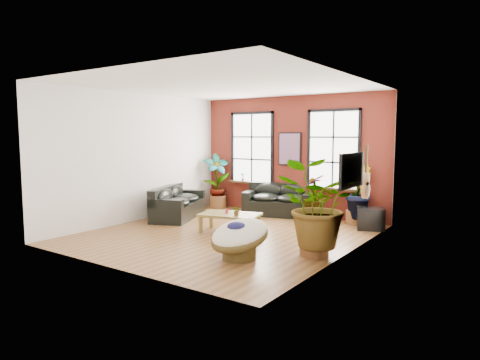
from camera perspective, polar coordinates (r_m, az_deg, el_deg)
The scene contains 19 objects.
room at distance 10.16m, azimuth -1.46°, elevation 2.56°, with size 6.04×6.54×3.54m.
sofa_back at distance 12.72m, azimuth 5.26°, elevation -2.79°, with size 2.20×1.51×0.92m.
sofa_left at distance 12.41m, azimuth -8.43°, elevation -3.11°, with size 1.75×2.44×0.89m.
coffee_table at distance 10.41m, azimuth -1.36°, elevation -4.79°, with size 1.59×1.16×0.55m.
papasan_chair at distance 8.20m, azimuth -0.11°, elevation -7.56°, with size 1.32×1.34×0.84m.
poster at distance 12.72m, azimuth 6.65°, elevation 4.14°, with size 0.74×0.06×0.98m.
tv_wall_unit at distance 9.20m, azimuth 15.19°, elevation 0.72°, with size 0.13×1.86×1.20m.
media_box at distance 11.24m, azimuth 17.02°, elevation -4.95°, with size 0.81×0.75×0.55m.
pot_back_left at distance 13.95m, azimuth -2.94°, elevation -2.91°, with size 0.59×0.59×0.39m.
pot_back_right at distance 11.84m, azimuth 15.16°, elevation -4.76°, with size 0.58×0.58×0.37m.
pot_right_wall at distance 8.59m, azimuth 9.86°, elevation -8.56°, with size 0.60×0.60×0.42m.
pot_mid at distance 11.82m, azimuth 10.08°, elevation -4.64°, with size 0.57×0.57×0.38m.
floor_plant_back_left at distance 13.87m, azimuth -3.12°, elevation 0.22°, with size 0.85×0.58×1.62m, color #265416.
floor_plant_back_right at distance 11.75m, azimuth 15.36°, elevation -1.44°, with size 0.80×0.65×1.46m, color #265416.
floor_plant_right_wall at distance 8.40m, azimuth 9.77°, elevation -3.28°, with size 1.54×1.33×1.71m, color #265416.
floor_plant_mid at distance 11.72m, azimuth 9.89°, elevation -2.11°, with size 0.65×0.65×1.16m, color #265416.
table_plant at distance 10.14m, azimuth -0.44°, elevation -4.11°, with size 0.21×0.18×0.23m, color #265416.
sill_plant_left at distance 13.59m, azimuth 0.35°, elevation 0.43°, with size 0.14×0.10×0.27m, color #265416.
sill_plant_right at distance 12.04m, azimuth 13.64°, elevation -0.46°, with size 0.15×0.15×0.27m, color #265416.
Camera 1 is at (5.98, -8.04, 2.35)m, focal length 32.00 mm.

